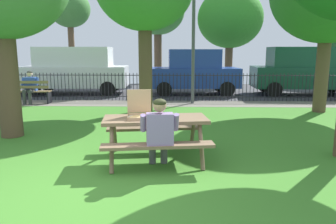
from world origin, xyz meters
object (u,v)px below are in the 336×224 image
park_bench_left (28,92)px  lamp_post_walkway (194,26)px  pizza_box_open (140,112)px  person_on_park_bench (30,86)px  far_tree_midleft (70,10)px  far_tree_center (158,11)px  adult_at_table (159,131)px  parked_car_far_right (307,70)px  picnic_table_foreground (155,127)px  far_tree_midright (230,19)px  parked_car_center (75,69)px  parked_car_right (194,72)px

park_bench_left → lamp_post_walkway: bearing=2.1°
pizza_box_open → person_on_park_bench: pizza_box_open is taller
far_tree_midleft → far_tree_center: far_tree_center is taller
adult_at_table → lamp_post_walkway: (0.83, 6.87, 2.14)m
lamp_post_walkway → parked_car_far_right: lamp_post_walkway is taller
far_tree_midleft → picnic_table_foreground: bearing=-67.2°
pizza_box_open → far_tree_midright: bearing=75.6°
parked_car_center → lamp_post_walkway: bearing=-26.3°
park_bench_left → far_tree_midleft: bearing=97.1°
adult_at_table → park_bench_left: adult_at_table is taller
picnic_table_foreground → far_tree_midright: size_ratio=0.35×
parked_car_center → parked_car_far_right: size_ratio=1.01×
person_on_park_bench → far_tree_midright: far_tree_midright is taller
park_bench_left → far_tree_center: size_ratio=0.28×
person_on_park_bench → lamp_post_walkway: size_ratio=0.26×
parked_car_right → pizza_box_open: bearing=-98.8°
pizza_box_open → lamp_post_walkway: (1.21, 6.37, 1.93)m
lamp_post_walkway → far_tree_center: bearing=102.1°
lamp_post_walkway → far_tree_midright: size_ratio=0.83×
far_tree_midright → park_bench_left: bearing=-135.2°
parked_car_far_right → far_tree_center: far_tree_center is taller
person_on_park_bench → lamp_post_walkway: lamp_post_walkway is taller
picnic_table_foreground → far_tree_midright: far_tree_midright is taller
lamp_post_walkway → parked_car_far_right: bearing=26.5°
picnic_table_foreground → far_tree_midleft: (-6.19, 14.70, 3.73)m
far_tree_midleft → far_tree_midright: 9.69m
person_on_park_bench → pizza_box_open: bearing=-52.3°
lamp_post_walkway → parked_car_far_right: 5.92m
picnic_table_foreground → parked_car_far_right: bearing=56.0°
picnic_table_foreground → parked_car_far_right: (6.01, 8.91, 0.50)m
far_tree_midleft → parked_car_far_right: bearing=-25.4°
parked_car_right → far_tree_midleft: 9.88m
parked_car_center → far_tree_center: (3.35, 5.79, 3.18)m
far_tree_midleft → far_tree_midright: size_ratio=0.99×
adult_at_table → parked_car_far_right: 11.11m
picnic_table_foreground → parked_car_center: size_ratio=0.42×
parked_car_far_right → pizza_box_open: bearing=-125.2°
park_bench_left → person_on_park_bench: (0.08, 0.02, 0.24)m
park_bench_left → parked_car_far_right: 11.49m
park_bench_left → far_tree_midleft: size_ratio=0.29×
person_on_park_bench → parked_car_far_right: size_ratio=0.26×
far_tree_center → pizza_box_open: bearing=-87.8°
far_tree_midleft → parked_car_center: bearing=-71.1°
pizza_box_open → lamp_post_walkway: lamp_post_walkway is taller
picnic_table_foreground → parked_car_right: (1.10, 8.91, 0.41)m
park_bench_left → far_tree_center: far_tree_center is taller
parked_car_right → adult_at_table: bearing=-96.1°
pizza_box_open → parked_car_center: parked_car_center is taller
parked_car_right → far_tree_center: (-1.95, 5.79, 3.26)m
parked_car_right → parked_car_far_right: 4.91m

